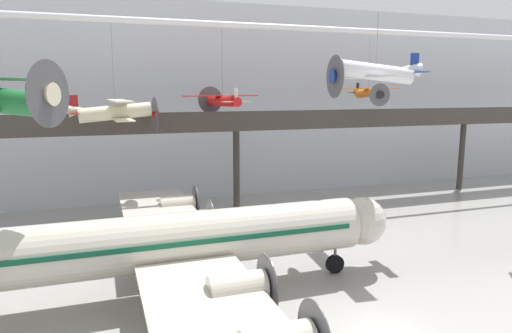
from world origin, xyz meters
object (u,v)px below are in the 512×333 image
(suspended_plane_red_highwing, at_px, (223,100))
(suspended_plane_white_twin, at_px, (376,73))
(suspended_plane_orange_highwing, at_px, (368,92))
(suspended_plane_cream_biplane, at_px, (115,112))
(airliner_silver_main, at_px, (164,243))

(suspended_plane_red_highwing, bearing_deg, suspended_plane_white_twin, -156.43)
(suspended_plane_orange_highwing, height_order, suspended_plane_cream_biplane, suspended_plane_orange_highwing)
(airliner_silver_main, xyz_separation_m, suspended_plane_cream_biplane, (-2.00, 14.77, 7.34))
(suspended_plane_orange_highwing, height_order, suspended_plane_red_highwing, suspended_plane_orange_highwing)
(suspended_plane_orange_highwing, bearing_deg, airliner_silver_main, -51.58)
(airliner_silver_main, height_order, suspended_plane_red_highwing, suspended_plane_red_highwing)
(airliner_silver_main, bearing_deg, suspended_plane_cream_biplane, 97.39)
(suspended_plane_red_highwing, bearing_deg, airliner_silver_main, 142.02)
(airliner_silver_main, height_order, suspended_plane_white_twin, suspended_plane_white_twin)
(suspended_plane_white_twin, distance_m, suspended_plane_red_highwing, 15.57)
(suspended_plane_red_highwing, relative_size, suspended_plane_cream_biplane, 0.85)
(suspended_plane_red_highwing, bearing_deg, suspended_plane_orange_highwing, -98.00)
(airliner_silver_main, height_order, suspended_plane_orange_highwing, suspended_plane_orange_highwing)
(suspended_plane_white_twin, height_order, suspended_plane_orange_highwing, suspended_plane_white_twin)
(suspended_plane_white_twin, relative_size, suspended_plane_cream_biplane, 0.96)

